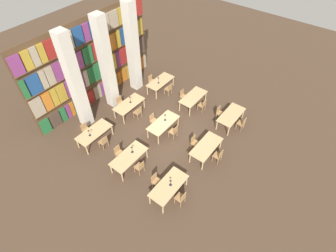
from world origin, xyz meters
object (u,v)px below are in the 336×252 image
at_px(reading_table_3, 129,157).
at_px(desk_lamp_5, 158,79).
at_px(chair_3, 195,142).
at_px(reading_table_2, 231,115).
at_px(reading_table_0, 169,186).
at_px(desk_lamp_2, 165,116).
at_px(chair_17, 152,81).
at_px(chair_16, 169,89).
at_px(chair_9, 154,120).
at_px(desk_lamp_0, 171,182).
at_px(chair_4, 242,123).
at_px(desk_lamp_3, 89,132).
at_px(chair_6, 140,167).
at_px(reading_table_6, 94,133).
at_px(reading_table_4, 163,123).
at_px(reading_table_1, 206,147).
at_px(chair_5, 220,113).
at_px(chair_1, 156,181).
at_px(chair_2, 218,156).
at_px(reading_table_7, 129,105).
at_px(pillar_left, 75,83).
at_px(pillar_right, 133,49).
at_px(reading_table_8, 160,82).
at_px(chair_11, 183,96).
at_px(desk_lamp_1, 132,148).
at_px(chair_7, 119,152).
at_px(pillar_center, 106,64).
at_px(chair_12, 104,142).
at_px(chair_0, 181,198).
at_px(chair_13, 86,129).
at_px(chair_15, 121,102).
at_px(desk_lamp_4, 130,98).
at_px(chair_10, 202,105).
at_px(chair_8, 174,131).

xyz_separation_m(reading_table_3, desk_lamp_5, (5.78, 2.72, 0.41)).
relative_size(chair_3, reading_table_2, 0.43).
xyz_separation_m(reading_table_0, desk_lamp_2, (3.33, 2.83, 0.40)).
bearing_deg(chair_17, chair_16, 90.00).
xyz_separation_m(chair_9, desk_lamp_5, (2.75, 1.85, 0.61)).
distance_m(desk_lamp_0, chair_4, 6.14).
relative_size(desk_lamp_2, desk_lamp_3, 1.07).
bearing_deg(chair_6, reading_table_6, 89.20).
bearing_deg(desk_lamp_2, desk_lamp_5, 45.34).
height_order(reading_table_4, chair_9, chair_9).
bearing_deg(reading_table_1, chair_5, 16.16).
bearing_deg(chair_1, reading_table_0, 92.88).
bearing_deg(chair_2, reading_table_7, 90.73).
bearing_deg(pillar_left, desk_lamp_2, -59.35).
distance_m(pillar_right, chair_1, 8.68).
bearing_deg(reading_table_3, chair_5, -17.92).
bearing_deg(reading_table_8, chair_11, -91.15).
xyz_separation_m(desk_lamp_1, chair_16, (5.68, 1.96, -0.59)).
xyz_separation_m(pillar_right, chair_7, (-5.29, -3.59, -2.52)).
distance_m(pillar_center, desk_lamp_5, 3.74).
relative_size(chair_7, reading_table_8, 0.43).
bearing_deg(chair_1, chair_2, 152.89).
xyz_separation_m(desk_lamp_3, chair_16, (6.26, -0.71, -0.57)).
distance_m(reading_table_0, chair_1, 0.79).
bearing_deg(chair_7, reading_table_2, 150.15).
bearing_deg(chair_12, chair_0, -91.68).
relative_size(desk_lamp_0, chair_13, 0.47).
bearing_deg(desk_lamp_5, chair_17, 75.31).
bearing_deg(chair_1, chair_12, -92.33).
bearing_deg(chair_9, pillar_right, -122.94).
bearing_deg(reading_table_1, reading_table_0, 177.58).
distance_m(chair_2, desk_lamp_5, 6.88).
height_order(chair_7, chair_9, same).
distance_m(desk_lamp_1, desk_lamp_5, 6.10).
relative_size(chair_2, chair_15, 1.00).
bearing_deg(reading_table_0, chair_11, 29.73).
bearing_deg(desk_lamp_4, reading_table_1, -91.10).
bearing_deg(desk_lamp_4, chair_10, -51.49).
bearing_deg(reading_table_4, chair_17, 48.76).
relative_size(chair_6, reading_table_8, 0.43).
xyz_separation_m(reading_table_3, reading_table_7, (3.00, 2.83, 0.00)).
xyz_separation_m(reading_table_6, desk_lamp_3, (-0.32, -0.03, 0.37)).
bearing_deg(desk_lamp_0, chair_11, 30.39).
xyz_separation_m(chair_6, chair_8, (3.03, 0.11, 0.00)).
distance_m(chair_4, chair_8, 4.13).
bearing_deg(chair_10, chair_15, 124.88).
xyz_separation_m(chair_9, reading_table_8, (3.00, 1.88, 0.20)).
bearing_deg(reading_table_7, chair_2, -89.27).
xyz_separation_m(chair_15, chair_17, (3.01, -0.08, 0.00)).
height_order(chair_3, chair_16, same).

